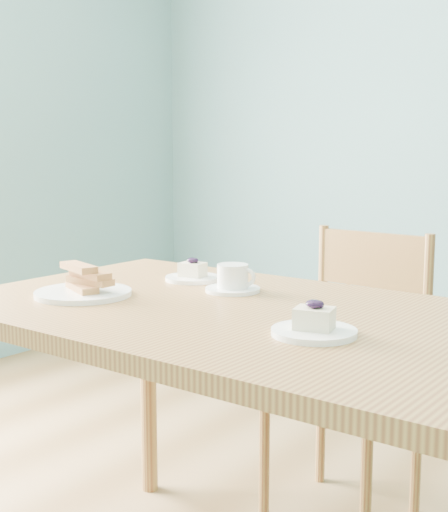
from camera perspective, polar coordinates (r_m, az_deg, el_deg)
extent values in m
cube|color=#A0793D|center=(1.60, 2.27, -5.11)|extent=(1.42, 0.82, 0.04)
cylinder|color=#A0793D|center=(2.36, -6.08, -10.20)|extent=(0.05, 0.05, 0.72)
cube|color=#A0793D|center=(2.19, 9.48, -10.41)|extent=(0.41, 0.39, 0.04)
cylinder|color=#A0793D|center=(2.23, 3.24, -15.85)|extent=(0.03, 0.03, 0.39)
cylinder|color=#A0793D|center=(2.07, 11.28, -18.07)|extent=(0.03, 0.03, 0.39)
cylinder|color=#A0793D|center=(2.48, 7.75, -13.34)|extent=(0.03, 0.03, 0.39)
cylinder|color=#A0793D|center=(2.34, 15.14, -15.01)|extent=(0.03, 0.03, 0.39)
cylinder|color=#A0793D|center=(2.36, 7.90, -2.93)|extent=(0.03, 0.03, 0.44)
cylinder|color=#A0793D|center=(2.20, 15.94, -4.05)|extent=(0.03, 0.03, 0.44)
cube|color=#A0793D|center=(2.25, 11.87, -0.30)|extent=(0.34, 0.03, 0.17)
cylinder|color=#A0793D|center=(2.33, 9.85, -5.38)|extent=(0.01, 0.01, 0.27)
cylinder|color=#A0793D|center=(2.29, 11.70, -5.67)|extent=(0.01, 0.01, 0.27)
cylinder|color=#A0793D|center=(2.26, 13.63, -5.98)|extent=(0.01, 0.01, 0.27)
cylinder|color=white|center=(1.40, 7.21, -6.05)|extent=(0.17, 0.17, 0.01)
cube|color=beige|center=(1.39, 7.23, -4.97)|extent=(0.09, 0.08, 0.04)
ellipsoid|color=black|center=(1.39, 7.26, -3.81)|extent=(0.04, 0.04, 0.02)
sphere|color=black|center=(1.38, 7.72, -3.86)|extent=(0.01, 0.01, 0.01)
sphere|color=black|center=(1.40, 7.11, -3.74)|extent=(0.01, 0.01, 0.01)
sphere|color=black|center=(1.38, 7.17, -3.93)|extent=(0.01, 0.01, 0.01)
cylinder|color=white|center=(1.95, -2.52, -1.79)|extent=(0.15, 0.15, 0.01)
cube|color=beige|center=(1.95, -2.53, -1.09)|extent=(0.07, 0.06, 0.04)
ellipsoid|color=black|center=(1.94, -2.53, -0.33)|extent=(0.03, 0.03, 0.01)
sphere|color=black|center=(1.94, -2.25, -0.36)|extent=(0.01, 0.01, 0.01)
sphere|color=black|center=(1.95, -2.58, -0.31)|extent=(0.01, 0.01, 0.01)
sphere|color=black|center=(1.94, -2.63, -0.39)|extent=(0.01, 0.01, 0.01)
cylinder|color=white|center=(1.80, 0.70, -2.69)|extent=(0.14, 0.14, 0.01)
cylinder|color=white|center=(1.80, 0.70, -1.61)|extent=(0.09, 0.09, 0.06)
cylinder|color=#9B6845|center=(1.79, 0.70, -0.86)|extent=(0.07, 0.07, 0.00)
torus|color=white|center=(1.78, 1.87, -1.70)|extent=(0.05, 0.02, 0.05)
cylinder|color=white|center=(1.78, -11.20, -2.93)|extent=(0.24, 0.24, 0.01)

